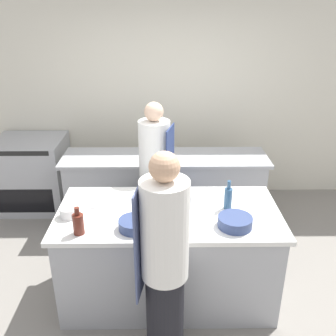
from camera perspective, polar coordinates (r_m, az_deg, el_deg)
ground_plane at (r=3.75m, az=0.06°, el=-18.35°), size 16.00×16.00×0.00m
wall_back at (r=5.03m, az=-0.22°, el=11.03°), size 8.00×0.06×2.80m
prep_counter at (r=3.47m, az=0.06°, el=-12.90°), size 1.91×0.92×0.89m
pass_counter at (r=4.53m, az=-0.45°, el=-3.40°), size 2.39×0.61×0.89m
oven_range at (r=5.23m, az=-19.93°, el=-0.77°), size 0.87×0.75×0.93m
chef_at_prep_near at (r=2.67m, az=-0.56°, el=-14.62°), size 0.36×0.35×1.71m
chef_at_stove at (r=3.93m, az=-1.96°, el=-1.64°), size 0.37×0.35×1.65m
bottle_olive_oil at (r=3.26m, az=9.14°, el=-4.47°), size 0.07×0.07×0.26m
bottle_vinegar at (r=3.23m, az=3.06°, el=-5.09°), size 0.06×0.06×0.18m
bottle_wine at (r=3.30m, az=-0.30°, el=-3.42°), size 0.07×0.07×0.31m
bottle_cooking_oil at (r=2.97m, az=-13.51°, el=-8.19°), size 0.09×0.09×0.23m
bowl_mixing_large at (r=2.98m, az=-5.13°, el=-8.54°), size 0.25×0.25×0.08m
bowl_prep_small at (r=3.24m, az=-14.78°, el=-6.45°), size 0.16×0.16×0.09m
bowl_ceramic_blue at (r=3.04m, az=10.18°, el=-8.08°), size 0.27×0.27×0.09m
cup at (r=3.49m, az=0.96°, el=-3.21°), size 0.07×0.07×0.09m
cutting_board at (r=3.42m, az=-11.13°, el=-5.03°), size 0.37×0.23×0.01m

